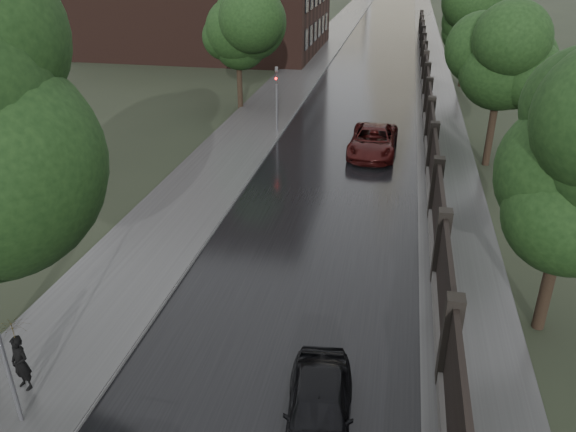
# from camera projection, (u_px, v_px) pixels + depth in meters

# --- Properties ---
(fence_right) EXTENTS (0.45, 75.72, 2.70)m
(fence_right) POSITION_uv_depth(u_px,v_px,m) (427.00, 96.00, 38.16)
(fence_right) COLOR #383533
(fence_right) RESTS_ON ground
(tree_left_far) EXTENTS (4.25, 4.25, 7.39)m
(tree_left_far) POSITION_uv_depth(u_px,v_px,m) (238.00, 30.00, 36.76)
(tree_left_far) COLOR black
(tree_left_far) RESTS_ON ground
(tree_right_a) EXTENTS (4.08, 4.08, 7.01)m
(tree_right_a) POSITION_uv_depth(u_px,v_px,m) (574.00, 174.00, 14.77)
(tree_right_a) COLOR black
(tree_right_a) RESTS_ON ground
(tree_right_b) EXTENTS (4.08, 4.08, 7.01)m
(tree_right_b) POSITION_uv_depth(u_px,v_px,m) (501.00, 69.00, 27.09)
(tree_right_b) COLOR black
(tree_right_b) RESTS_ON ground
(tree_right_c) EXTENTS (4.08, 4.08, 7.01)m
(tree_right_c) POSITION_uv_depth(u_px,v_px,m) (469.00, 22.00, 42.94)
(tree_right_c) COLOR black
(tree_right_c) RESTS_ON ground
(traffic_light) EXTENTS (0.16, 0.32, 4.00)m
(traffic_light) POSITION_uv_depth(u_px,v_px,m) (277.00, 94.00, 32.95)
(traffic_light) COLOR #59595E
(traffic_light) RESTS_ON ground
(car_right_near) EXTENTS (1.95, 4.07, 1.34)m
(car_right_near) POSITION_uv_depth(u_px,v_px,m) (319.00, 409.00, 13.06)
(car_right_near) COLOR black
(car_right_near) RESTS_ON ground
(car_right_far) EXTENTS (2.58, 5.38, 1.48)m
(car_right_far) POSITION_uv_depth(u_px,v_px,m) (373.00, 141.00, 30.43)
(car_right_far) COLOR black
(car_right_far) RESTS_ON ground
(pedestrian_umbrella) EXTENTS (1.14, 1.15, 2.44)m
(pedestrian_umbrella) POSITION_uv_depth(u_px,v_px,m) (13.00, 336.00, 13.73)
(pedestrian_umbrella) COLOR black
(pedestrian_umbrella) RESTS_ON sidewalk_left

